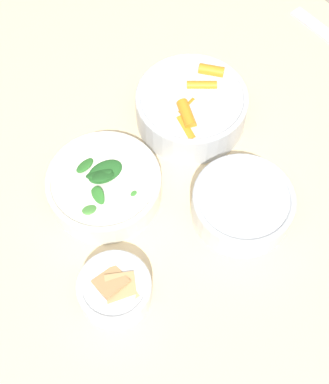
# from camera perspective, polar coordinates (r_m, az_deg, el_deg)

# --- Properties ---
(ground_plane) EXTENTS (10.00, 10.00, 0.00)m
(ground_plane) POSITION_cam_1_polar(r_m,az_deg,el_deg) (1.60, 1.58, -15.55)
(ground_plane) COLOR gray
(dining_table) EXTENTS (1.31, 1.09, 0.77)m
(dining_table) POSITION_cam_1_polar(r_m,az_deg,el_deg) (0.96, 2.56, -5.99)
(dining_table) COLOR beige
(dining_table) RESTS_ON ground_plane
(bowl_carrots) EXTENTS (0.20, 0.20, 0.08)m
(bowl_carrots) POSITION_cam_1_polar(r_m,az_deg,el_deg) (0.95, 2.89, 9.07)
(bowl_carrots) COLOR silver
(bowl_carrots) RESTS_ON dining_table
(bowl_greens) EXTENTS (0.19, 0.19, 0.07)m
(bowl_greens) POSITION_cam_1_polar(r_m,az_deg,el_deg) (0.88, -6.44, 0.77)
(bowl_greens) COLOR silver
(bowl_greens) RESTS_ON dining_table
(bowl_beans_hotdog) EXTENTS (0.16, 0.16, 0.06)m
(bowl_beans_hotdog) POSITION_cam_1_polar(r_m,az_deg,el_deg) (0.86, 8.29, -1.36)
(bowl_beans_hotdog) COLOR silver
(bowl_beans_hotdog) RESTS_ON dining_table
(bowl_cookies) EXTENTS (0.11, 0.11, 0.05)m
(bowl_cookies) POSITION_cam_1_polar(r_m,az_deg,el_deg) (0.80, -5.28, -10.23)
(bowl_cookies) COLOR silver
(bowl_cookies) RESTS_ON dining_table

